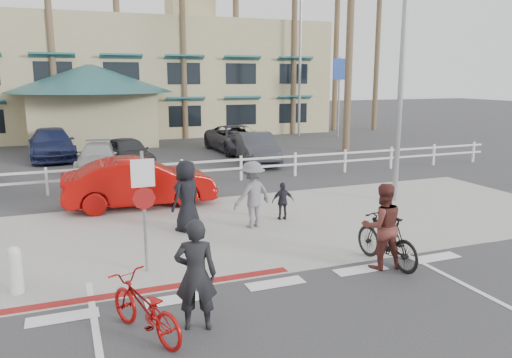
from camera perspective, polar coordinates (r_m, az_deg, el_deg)
name	(u,v)px	position (r m, az deg, el deg)	size (l,w,h in m)	color
ground	(288,296)	(9.74, 3.69, -13.20)	(140.00, 140.00, 0.00)	#333335
bike_path	(343,348)	(8.18, 9.94, -18.49)	(12.00, 16.00, 0.01)	#333335
sidewalk_plaza	(218,229)	(13.68, -4.32, -5.78)	(22.00, 7.00, 0.01)	gray
cross_street	(184,197)	(17.41, -8.20, -2.08)	(40.00, 5.00, 0.01)	#333335
parking_lot	(142,157)	(26.59, -12.91, 2.47)	(50.00, 16.00, 0.01)	#333335
curb_red	(119,295)	(10.09, -15.43, -12.65)	(7.00, 0.25, 0.02)	maroon
rail_fence	(185,172)	(19.32, -8.16, 0.79)	(29.40, 0.16, 1.00)	silver
building	(139,56)	(39.46, -13.26, 13.56)	(28.00, 16.00, 11.30)	tan
sign_post	(144,206)	(10.64, -12.68, -3.02)	(0.50, 0.10, 2.90)	gray
bollard_0	(15,270)	(10.68, -25.81, -9.35)	(0.26, 0.26, 0.95)	silver
streetlight_0	(402,64)	(16.97, 16.35, 12.55)	(0.60, 2.00, 9.00)	gray
streetlight_1	(300,67)	(35.69, 5.04, 12.62)	(0.60, 2.00, 9.50)	gray
info_sign	(339,96)	(34.90, 9.44, 9.33)	(1.20, 0.16, 5.60)	navy
palm_3	(50,27)	(33.13, -22.51, 15.79)	(4.00, 4.00, 14.00)	#1A3D17
palm_4	(117,22)	(34.38, -15.60, 16.88)	(4.00, 4.00, 15.00)	#1A3D17
palm_5	(183,39)	(33.99, -8.35, 15.55)	(4.00, 4.00, 13.00)	#1A3D17
palm_6	(236,12)	(36.25, -2.32, 18.58)	(4.00, 4.00, 17.00)	#1A3D17
palm_7	(294,35)	(36.70, 4.39, 16.11)	(4.00, 4.00, 14.00)	#1A3D17
palm_8	(337,30)	(39.48, 9.21, 16.41)	(4.00, 4.00, 15.00)	#1A3D17
palm_9	(378,44)	(40.17, 13.72, 14.72)	(4.00, 4.00, 13.00)	#1A3D17
palm_11	(350,21)	(28.34, 10.73, 17.30)	(4.00, 4.00, 14.00)	#1A3D17
bike_red	(145,308)	(8.35, -12.61, -14.19)	(0.65, 1.87, 0.98)	#960A09
rider_red	(196,275)	(8.27, -6.90, -10.81)	(0.69, 0.45, 1.88)	black
bike_black	(386,240)	(11.40, 14.68, -6.72)	(0.54, 1.92, 1.15)	black
rider_black	(382,226)	(11.07, 14.22, -5.25)	(0.91, 0.71, 1.88)	#5A2822
pedestrian_a	(252,195)	(13.64, -0.43, -1.79)	(1.19, 0.69, 1.85)	slate
pedestrian_child	(283,201)	(14.45, 3.09, -2.56)	(0.65, 0.27, 1.11)	#25232C
pedestrian_b	(187,196)	(13.46, -7.94, -1.93)	(0.94, 0.61, 1.92)	black
car_white_sedan	(140,182)	(16.33, -13.16, -0.38)	(1.65, 4.74, 1.56)	#930805
lot_car_2	(128,152)	(23.69, -14.39, 2.98)	(1.62, 4.02, 1.37)	#25262B
lot_car_3	(256,148)	(23.97, 0.05, 3.54)	(1.54, 4.40, 1.45)	#2D2F35
lot_car_4	(52,144)	(27.37, -22.32, 3.74)	(2.12, 5.21, 1.51)	navy
lot_car_5	(237,139)	(27.59, -2.20, 4.60)	(2.42, 5.24, 1.46)	#33323A
lot_car_6	(98,157)	(23.10, -17.61, 2.38)	(1.69, 4.15, 1.20)	#A2A3A4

